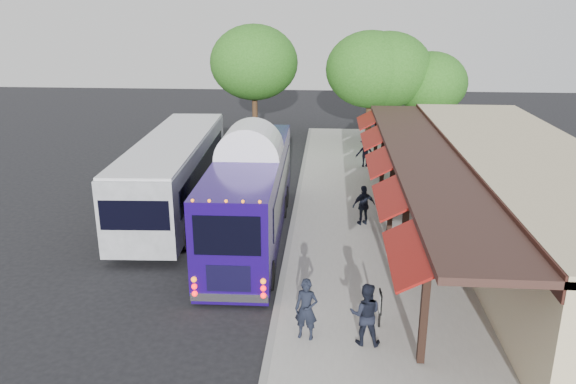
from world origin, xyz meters
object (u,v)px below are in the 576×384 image
(ped_b, at_px, (365,314))
(coach_bus, at_px, (251,190))
(sign_board, at_px, (380,303))
(ped_d, at_px, (365,152))
(ped_a, at_px, (306,309))
(ped_c, at_px, (364,205))
(city_bus, at_px, (175,171))

(ped_b, bearing_deg, coach_bus, -57.11)
(sign_board, bearing_deg, ped_b, -121.29)
(ped_b, bearing_deg, ped_d, -88.98)
(ped_d, bearing_deg, ped_a, 73.85)
(ped_c, xyz_separation_m, sign_board, (0.04, -7.64, -0.09))
(ped_c, bearing_deg, coach_bus, -5.37)
(coach_bus, bearing_deg, ped_b, -62.29)
(ped_a, xyz_separation_m, ped_c, (1.91, 8.32, -0.03))
(ped_b, distance_m, sign_board, 0.92)
(ped_d, bearing_deg, ped_c, 78.53)
(ped_a, distance_m, sign_board, 2.07)
(ped_c, relative_size, ped_d, 1.02)
(city_bus, height_order, ped_d, city_bus)
(ped_c, relative_size, sign_board, 1.53)
(ped_b, height_order, ped_d, ped_b)
(ped_c, distance_m, ped_d, 8.75)
(ped_c, height_order, sign_board, ped_c)
(ped_b, bearing_deg, ped_c, -88.59)
(ped_c, xyz_separation_m, ped_d, (0.53, 8.73, -0.02))
(city_bus, relative_size, ped_c, 7.43)
(city_bus, height_order, ped_a, city_bus)
(ped_a, height_order, ped_c, ped_a)
(city_bus, relative_size, ped_a, 7.17)
(ped_d, relative_size, sign_board, 1.50)
(coach_bus, xyz_separation_m, ped_b, (3.92, -7.14, -0.91))
(city_bus, distance_m, ped_c, 8.18)
(city_bus, relative_size, ped_d, 7.57)
(city_bus, xyz_separation_m, sign_board, (8.05, -9.13, -0.90))
(ped_a, height_order, ped_b, ped_b)
(city_bus, height_order, ped_b, city_bus)
(city_bus, xyz_separation_m, ped_c, (8.00, -1.49, -0.81))
(coach_bus, bearing_deg, city_bus, 141.73)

